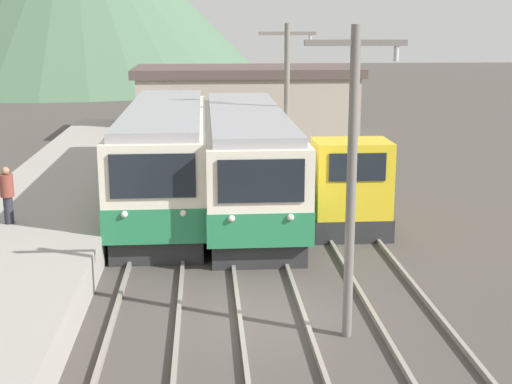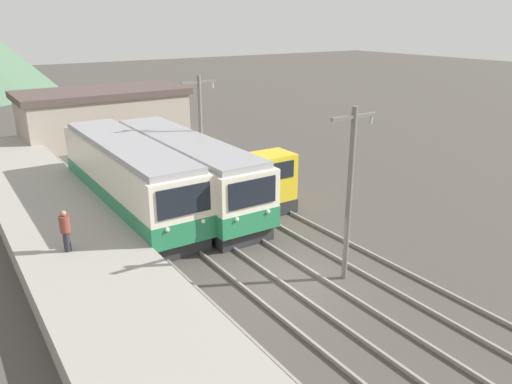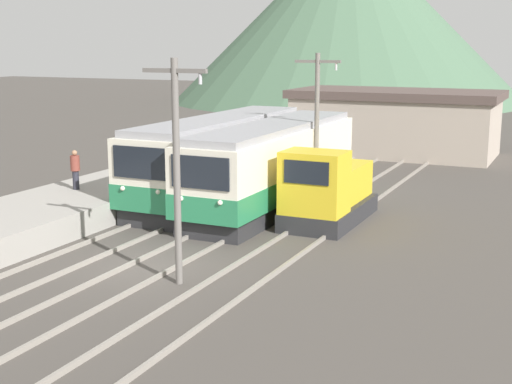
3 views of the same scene
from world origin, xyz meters
TOP-DOWN VIEW (x-y plane):
  - ground_plane at (0.00, 0.00)m, footprint 200.00×200.00m
  - track_left at (-2.60, 0.00)m, footprint 1.54×60.00m
  - track_center at (0.20, 0.00)m, footprint 1.54×60.00m
  - track_right at (3.20, 0.00)m, footprint 1.54×60.00m
  - commuter_train_left at (-2.60, 9.81)m, footprint 2.84×12.70m
  - commuter_train_center at (0.20, 9.37)m, footprint 2.84×12.82m
  - shunting_locomotive at (3.20, 7.63)m, footprint 2.40×5.28m
  - catenary_mast_near at (1.71, -0.96)m, footprint 2.00×0.20m
  - catenary_mast_mid at (1.71, 10.39)m, footprint 2.00×0.20m
  - person_on_platform at (-6.75, 5.00)m, footprint 0.38×0.38m
  - station_building at (1.19, 26.00)m, footprint 12.60×6.30m
  - mountain_backdrop at (-14.76, 65.54)m, footprint 41.67×41.67m

SIDE VIEW (x-z plane):
  - ground_plane at x=0.00m, z-range 0.00..0.00m
  - track_left at x=-2.60m, z-range 0.00..0.14m
  - track_center at x=0.20m, z-range 0.00..0.14m
  - track_right at x=3.20m, z-range 0.00..0.14m
  - shunting_locomotive at x=3.20m, z-range -0.29..2.71m
  - commuter_train_center at x=0.20m, z-range -0.12..3.43m
  - commuter_train_left at x=-2.60m, z-range -0.13..3.52m
  - person_on_platform at x=-6.75m, z-range 1.02..2.64m
  - station_building at x=1.19m, z-range 0.02..4.02m
  - catenary_mast_near at x=1.71m, z-range 0.31..6.75m
  - catenary_mast_mid at x=1.71m, z-range 0.31..6.75m
  - mountain_backdrop at x=-14.76m, z-range 0.00..20.50m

